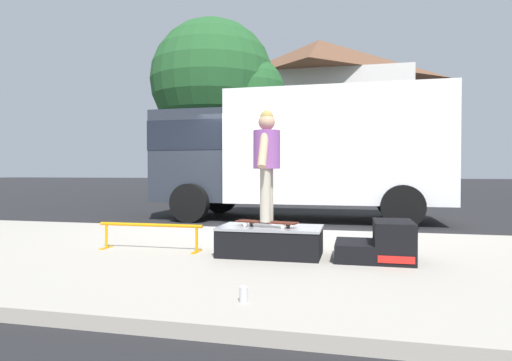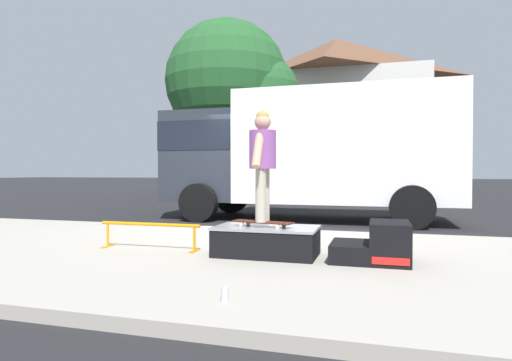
% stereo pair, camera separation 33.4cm
% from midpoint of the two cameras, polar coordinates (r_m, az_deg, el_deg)
% --- Properties ---
extents(ground_plane, '(140.00, 140.00, 0.00)m').
position_cam_midpoint_polar(ground_plane, '(8.64, -0.30, -6.61)').
color(ground_plane, black).
extents(sidewalk_slab, '(50.00, 5.00, 0.12)m').
position_cam_midpoint_polar(sidewalk_slab, '(5.85, -8.73, -9.77)').
color(sidewalk_slab, '#A8A093').
rests_on(sidewalk_slab, ground).
extents(skate_box, '(1.28, 0.72, 0.36)m').
position_cam_midpoint_polar(skate_box, '(5.40, 3.20, -7.91)').
color(skate_box, black).
rests_on(skate_box, sidewalk_slab).
extents(kicker_ramp, '(0.89, 0.72, 0.47)m').
position_cam_midpoint_polar(kicker_ramp, '(5.27, 17.64, -8.20)').
color(kicker_ramp, black).
rests_on(kicker_ramp, sidewalk_slab).
extents(grind_rail, '(1.47, 0.28, 0.36)m').
position_cam_midpoint_polar(grind_rail, '(5.96, -12.42, -6.37)').
color(grind_rail, orange).
rests_on(grind_rail, sidewalk_slab).
extents(skateboard, '(0.80, 0.35, 0.07)m').
position_cam_midpoint_polar(skateboard, '(5.32, 2.69, -5.59)').
color(skateboard, '#4C1E14').
rests_on(skateboard, skate_box).
extents(skater_kid, '(0.33, 0.71, 1.37)m').
position_cam_midpoint_polar(skater_kid, '(5.29, 2.70, 3.26)').
color(skater_kid, '#B7AD99').
rests_on(skater_kid, skateboard).
extents(soda_can, '(0.07, 0.07, 0.13)m').
position_cam_midpoint_polar(soda_can, '(3.55, -1.42, -14.90)').
color(soda_can, silver).
rests_on(soda_can, sidewalk_slab).
extents(box_truck, '(6.91, 2.63, 3.05)m').
position_cam_midpoint_polar(box_truck, '(10.54, 7.56, 4.05)').
color(box_truck, white).
rests_on(box_truck, ground).
extents(street_tree_main, '(5.14, 4.67, 6.95)m').
position_cam_midpoint_polar(street_tree_main, '(16.70, -2.39, 12.54)').
color(street_tree_main, brown).
rests_on(street_tree_main, ground).
extents(house_behind, '(9.54, 8.22, 8.40)m').
position_cam_midpoint_polar(house_behind, '(23.88, 11.06, 8.52)').
color(house_behind, silver).
rests_on(house_behind, ground).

